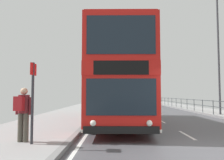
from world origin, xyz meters
TOP-DOWN VIEW (x-y plane):
  - ground at (-0.72, -0.00)m, footprint 15.80×140.00m
  - double_decker_bus_main at (-2.63, 6.22)m, footprint 2.80×10.70m
  - pedestrian_railing_far_kerb at (4.45, 15.54)m, footprint 0.05×34.38m
  - pedestrian_with_backpack at (-5.66, 0.53)m, footprint 0.55×0.56m
  - bus_stop_sign_near at (-5.28, 0.27)m, footprint 0.08×0.44m
  - street_lamp_far_side at (4.99, 10.55)m, footprint 0.28×0.60m

SIDE VIEW (x-z plane):
  - ground at x=-0.72m, z-range -0.06..0.14m
  - pedestrian_railing_far_kerb at x=4.45m, z-range 0.32..1.36m
  - pedestrian_with_backpack at x=-5.66m, z-range 0.28..1.95m
  - bus_stop_sign_near at x=-5.28m, z-range 0.43..2.84m
  - double_decker_bus_main at x=-2.63m, z-range 0.11..4.62m
  - street_lamp_far_side at x=4.99m, z-range 0.77..9.85m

